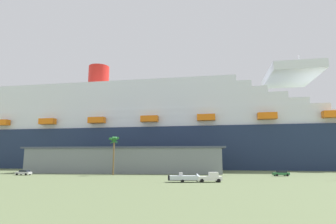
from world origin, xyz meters
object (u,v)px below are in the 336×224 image
(small_boat_on_trailer, at_px, (187,178))
(parked_car_yellow_taxi, at_px, (139,171))
(cruise_ship, at_px, (154,133))
(palm_tree, at_px, (114,143))
(parked_car_green_wagon, at_px, (281,173))
(pickup_truck, at_px, (210,177))
(parked_car_silver_sedan, at_px, (24,172))

(small_boat_on_trailer, distance_m, parked_car_yellow_taxi, 36.69)
(cruise_ship, height_order, palm_tree, cruise_ship)
(palm_tree, distance_m, parked_car_green_wagon, 52.31)
(pickup_truck, bearing_deg, palm_tree, 142.04)
(palm_tree, distance_m, parked_car_silver_sedan, 29.49)
(small_boat_on_trailer, relative_size, parked_car_silver_sedan, 1.79)
(cruise_ship, height_order, parked_car_green_wagon, cruise_ship)
(palm_tree, distance_m, parked_car_yellow_taxi, 14.37)
(cruise_ship, xyz_separation_m, palm_tree, (-4.97, -54.73, -8.15))
(cruise_ship, distance_m, parked_car_silver_sedan, 68.72)
(cruise_ship, relative_size, parked_car_yellow_taxi, 59.26)
(palm_tree, height_order, parked_car_green_wagon, palm_tree)
(pickup_truck, bearing_deg, parked_car_silver_sedan, 161.01)
(parked_car_yellow_taxi, bearing_deg, cruise_ship, 91.92)
(cruise_ship, distance_m, small_boat_on_trailer, 82.16)
(small_boat_on_trailer, bearing_deg, parked_car_green_wagon, 40.10)
(small_boat_on_trailer, bearing_deg, cruise_ship, 103.61)
(cruise_ship, relative_size, parked_car_silver_sedan, 54.23)
(small_boat_on_trailer, height_order, parked_car_green_wagon, small_boat_on_trailer)
(palm_tree, height_order, parked_car_yellow_taxi, palm_tree)
(small_boat_on_trailer, bearing_deg, parked_car_yellow_taxi, 118.25)
(parked_car_silver_sedan, bearing_deg, cruise_ship, 60.41)
(pickup_truck, xyz_separation_m, palm_tree, (-29.11, 22.71, 8.94))
(pickup_truck, height_order, parked_car_yellow_taxi, pickup_truck)
(parked_car_yellow_taxi, bearing_deg, pickup_truck, -54.49)
(cruise_ship, height_order, parked_car_yellow_taxi, cruise_ship)
(cruise_ship, xyz_separation_m, parked_car_yellow_taxi, (1.54, -45.77, -17.31))
(parked_car_yellow_taxi, height_order, parked_car_green_wagon, same)
(small_boat_on_trailer, relative_size, palm_tree, 0.72)
(pickup_truck, bearing_deg, parked_car_yellow_taxi, 125.51)
(pickup_truck, height_order, small_boat_on_trailer, pickup_truck)
(palm_tree, bearing_deg, pickup_truck, -37.96)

